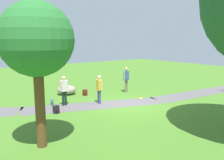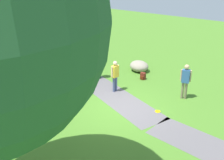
{
  "view_description": "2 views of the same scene",
  "coord_description": "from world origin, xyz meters",
  "px_view_note": "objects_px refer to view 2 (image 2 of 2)",
  "views": [
    {
      "loc": [
        8.46,
        9.74,
        3.68
      ],
      "look_at": [
        0.57,
        -0.98,
        1.38
      ],
      "focal_mm": 36.97,
      "sensor_mm": 36.0,
      "label": 1
    },
    {
      "loc": [
        -6.32,
        9.01,
        6.16
      ],
      "look_at": [
        0.83,
        -0.45,
        1.05
      ],
      "focal_mm": 43.08,
      "sensor_mm": 36.0,
      "label": 2
    }
  ],
  "objects_px": {
    "passerby_on_path": "(115,74)",
    "handbag_on_grass": "(97,71)",
    "lawn_boulder": "(139,66)",
    "backpack_by_boulder": "(143,76)",
    "man_near_boulder": "(185,79)",
    "woman_with_handbag": "(99,62)",
    "frisbee_on_grass": "(158,111)",
    "spare_backpack_on_lawn": "(74,77)"
  },
  "relations": [
    {
      "from": "man_near_boulder",
      "to": "handbag_on_grass",
      "type": "height_order",
      "value": "man_near_boulder"
    },
    {
      "from": "passerby_on_path",
      "to": "frisbee_on_grass",
      "type": "distance_m",
      "value": 3.04
    },
    {
      "from": "man_near_boulder",
      "to": "spare_backpack_on_lawn",
      "type": "distance_m",
      "value": 6.26
    },
    {
      "from": "woman_with_handbag",
      "to": "handbag_on_grass",
      "type": "distance_m",
      "value": 1.13
    },
    {
      "from": "backpack_by_boulder",
      "to": "frisbee_on_grass",
      "type": "height_order",
      "value": "backpack_by_boulder"
    },
    {
      "from": "frisbee_on_grass",
      "to": "lawn_boulder",
      "type": "bearing_deg",
      "value": -48.59
    },
    {
      "from": "lawn_boulder",
      "to": "backpack_by_boulder",
      "type": "height_order",
      "value": "lawn_boulder"
    },
    {
      "from": "lawn_boulder",
      "to": "woman_with_handbag",
      "type": "bearing_deg",
      "value": 62.2
    },
    {
      "from": "handbag_on_grass",
      "to": "lawn_boulder",
      "type": "bearing_deg",
      "value": -133.67
    },
    {
      "from": "handbag_on_grass",
      "to": "frisbee_on_grass",
      "type": "distance_m",
      "value": 5.54
    },
    {
      "from": "frisbee_on_grass",
      "to": "woman_with_handbag",
      "type": "bearing_deg",
      "value": -16.97
    },
    {
      "from": "woman_with_handbag",
      "to": "spare_backpack_on_lawn",
      "type": "distance_m",
      "value": 1.65
    },
    {
      "from": "passerby_on_path",
      "to": "handbag_on_grass",
      "type": "distance_m",
      "value": 2.85
    },
    {
      "from": "woman_with_handbag",
      "to": "spare_backpack_on_lawn",
      "type": "xyz_separation_m",
      "value": [
        0.96,
        1.08,
        -0.8
      ]
    },
    {
      "from": "lawn_boulder",
      "to": "spare_backpack_on_lawn",
      "type": "relative_size",
      "value": 4.13
    },
    {
      "from": "backpack_by_boulder",
      "to": "spare_backpack_on_lawn",
      "type": "xyz_separation_m",
      "value": [
        3.11,
        2.49,
        0.0
      ]
    },
    {
      "from": "man_near_boulder",
      "to": "spare_backpack_on_lawn",
      "type": "xyz_separation_m",
      "value": [
        5.99,
        1.62,
        -0.86
      ]
    },
    {
      "from": "frisbee_on_grass",
      "to": "backpack_by_boulder",
      "type": "bearing_deg",
      "value": -48.61
    },
    {
      "from": "backpack_by_boulder",
      "to": "woman_with_handbag",
      "type": "bearing_deg",
      "value": 33.23
    },
    {
      "from": "woman_with_handbag",
      "to": "backpack_by_boulder",
      "type": "distance_m",
      "value": 2.69
    },
    {
      "from": "woman_with_handbag",
      "to": "spare_backpack_on_lawn",
      "type": "height_order",
      "value": "woman_with_handbag"
    },
    {
      "from": "passerby_on_path",
      "to": "spare_backpack_on_lawn",
      "type": "relative_size",
      "value": 4.2
    },
    {
      "from": "woman_with_handbag",
      "to": "passerby_on_path",
      "type": "height_order",
      "value": "woman_with_handbag"
    },
    {
      "from": "man_near_boulder",
      "to": "frisbee_on_grass",
      "type": "height_order",
      "value": "man_near_boulder"
    },
    {
      "from": "handbag_on_grass",
      "to": "spare_backpack_on_lawn",
      "type": "distance_m",
      "value": 1.63
    },
    {
      "from": "man_near_boulder",
      "to": "spare_backpack_on_lawn",
      "type": "bearing_deg",
      "value": 15.09
    },
    {
      "from": "man_near_boulder",
      "to": "passerby_on_path",
      "type": "bearing_deg",
      "value": 23.46
    },
    {
      "from": "lawn_boulder",
      "to": "backpack_by_boulder",
      "type": "relative_size",
      "value": 4.13
    },
    {
      "from": "frisbee_on_grass",
      "to": "man_near_boulder",
      "type": "bearing_deg",
      "value": -101.29
    },
    {
      "from": "spare_backpack_on_lawn",
      "to": "frisbee_on_grass",
      "type": "xyz_separation_m",
      "value": [
        -5.6,
        0.34,
        -0.18
      ]
    },
    {
      "from": "handbag_on_grass",
      "to": "spare_backpack_on_lawn",
      "type": "height_order",
      "value": "spare_backpack_on_lawn"
    },
    {
      "from": "passerby_on_path",
      "to": "backpack_by_boulder",
      "type": "height_order",
      "value": "passerby_on_path"
    },
    {
      "from": "woman_with_handbag",
      "to": "backpack_by_boulder",
      "type": "height_order",
      "value": "woman_with_handbag"
    },
    {
      "from": "passerby_on_path",
      "to": "backpack_by_boulder",
      "type": "relative_size",
      "value": 4.2
    },
    {
      "from": "handbag_on_grass",
      "to": "spare_backpack_on_lawn",
      "type": "relative_size",
      "value": 0.85
    },
    {
      "from": "lawn_boulder",
      "to": "woman_with_handbag",
      "type": "relative_size",
      "value": 0.97
    },
    {
      "from": "frisbee_on_grass",
      "to": "spare_backpack_on_lawn",
      "type": "bearing_deg",
      "value": -3.46
    },
    {
      "from": "backpack_by_boulder",
      "to": "passerby_on_path",
      "type": "bearing_deg",
      "value": 81.44
    },
    {
      "from": "man_near_boulder",
      "to": "passerby_on_path",
      "type": "distance_m",
      "value": 3.51
    },
    {
      "from": "passerby_on_path",
      "to": "frisbee_on_grass",
      "type": "height_order",
      "value": "passerby_on_path"
    },
    {
      "from": "man_near_boulder",
      "to": "frisbee_on_grass",
      "type": "xyz_separation_m",
      "value": [
        0.39,
        1.95,
        -1.04
      ]
    },
    {
      "from": "handbag_on_grass",
      "to": "man_near_boulder",
      "type": "bearing_deg",
      "value": -179.59
    }
  ]
}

